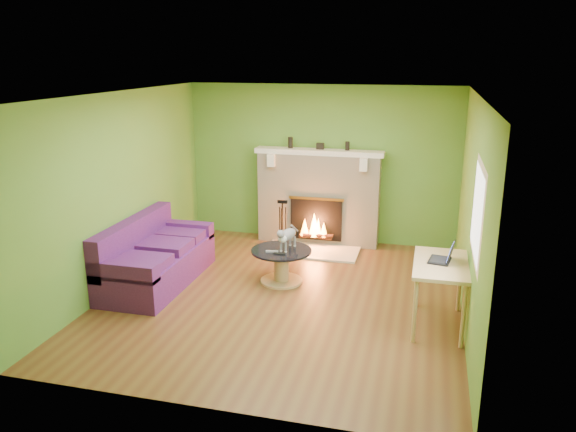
{
  "coord_description": "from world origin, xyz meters",
  "views": [
    {
      "loc": [
        1.73,
        -6.54,
        3.05
      ],
      "look_at": [
        -0.03,
        0.4,
        0.99
      ],
      "focal_mm": 35.0,
      "sensor_mm": 36.0,
      "label": 1
    }
  ],
  "objects_px": {
    "cat": "(288,237)",
    "coffee_table": "(281,263)",
    "sofa": "(154,259)",
    "desk": "(441,271)"
  },
  "relations": [
    {
      "from": "coffee_table",
      "to": "desk",
      "type": "bearing_deg",
      "value": -21.28
    },
    {
      "from": "sofa",
      "to": "cat",
      "type": "xyz_separation_m",
      "value": [
        1.79,
        0.48,
        0.3
      ]
    },
    {
      "from": "desk",
      "to": "cat",
      "type": "distance_m",
      "value": 2.2
    },
    {
      "from": "sofa",
      "to": "coffee_table",
      "type": "distance_m",
      "value": 1.76
    },
    {
      "from": "desk",
      "to": "coffee_table",
      "type": "bearing_deg",
      "value": 158.72
    },
    {
      "from": "coffee_table",
      "to": "desk",
      "type": "xyz_separation_m",
      "value": [
        2.1,
        -0.82,
        0.41
      ]
    },
    {
      "from": "cat",
      "to": "coffee_table",
      "type": "bearing_deg",
      "value": -135.48
    },
    {
      "from": "coffee_table",
      "to": "cat",
      "type": "bearing_deg",
      "value": 32.01
    },
    {
      "from": "sofa",
      "to": "coffee_table",
      "type": "bearing_deg",
      "value": 14.25
    },
    {
      "from": "coffee_table",
      "to": "cat",
      "type": "relative_size",
      "value": 1.52
    }
  ]
}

